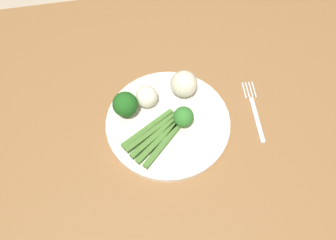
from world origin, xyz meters
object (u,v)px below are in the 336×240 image
object	(u,v)px
broccoli_outer_edge	(125,105)
cauliflower_near_center	(147,97)
plate	(168,123)
cauliflower_near_fork	(184,84)
asparagus_bundle	(156,136)
dining_table	(163,155)
broccoli_front	(184,117)
fork	(254,110)

from	to	relation	value
broccoli_outer_edge	cauliflower_near_center	world-z (taller)	broccoli_outer_edge
plate	cauliflower_near_fork	size ratio (longest dim) A/B	4.49
asparagus_bundle	cauliflower_near_center	world-z (taller)	cauliflower_near_center
dining_table	broccoli_front	world-z (taller)	broccoli_front
asparagus_bundle	plate	bearing A→B (deg)	-167.44
plate	asparagus_bundle	distance (m)	0.05
dining_table	cauliflower_near_fork	bearing A→B (deg)	55.05
dining_table	asparagus_bundle	bearing A→B (deg)	-144.44
dining_table	asparagus_bundle	world-z (taller)	asparagus_bundle
cauliflower_near_center	fork	bearing A→B (deg)	-13.06
cauliflower_near_center	cauliflower_near_fork	size ratio (longest dim) A/B	0.82
broccoli_front	broccoli_outer_edge	bearing A→B (deg)	157.71
plate	fork	size ratio (longest dim) A/B	1.67
cauliflower_near_center	plate	bearing A→B (deg)	-55.96
broccoli_outer_edge	dining_table	bearing A→B (deg)	-40.07
plate	broccoli_front	distance (m)	0.05
asparagus_bundle	fork	bearing A→B (deg)	154.40
dining_table	asparagus_bundle	xyz separation A→B (m)	(-0.02, -0.01, 0.13)
broccoli_outer_edge	broccoli_front	distance (m)	0.13
asparagus_bundle	broccoli_outer_edge	world-z (taller)	broccoli_outer_edge
broccoli_outer_edge	plate	bearing A→B (deg)	-21.90
plate	cauliflower_near_fork	bearing A→B (deg)	55.25
cauliflower_near_fork	broccoli_front	bearing A→B (deg)	-102.23
asparagus_bundle	broccoli_outer_edge	xyz separation A→B (m)	(-0.05, 0.07, 0.03)
plate	cauliflower_near_center	xyz separation A→B (m)	(-0.04, 0.06, 0.03)
plate	fork	xyz separation A→B (m)	(0.20, 0.00, -0.01)
asparagus_bundle	cauliflower_near_fork	world-z (taller)	cauliflower_near_fork
plate	broccoli_outer_edge	distance (m)	0.11
fork	asparagus_bundle	bearing A→B (deg)	103.00
cauliflower_near_center	dining_table	bearing A→B (deg)	-75.39
broccoli_outer_edge	fork	bearing A→B (deg)	-6.81
dining_table	broccoli_front	size ratio (longest dim) A/B	22.02
broccoli_front	cauliflower_near_center	distance (m)	0.10
broccoli_outer_edge	cauliflower_near_fork	xyz separation A→B (m)	(0.14, 0.04, -0.01)
plate	asparagus_bundle	size ratio (longest dim) A/B	1.90
broccoli_front	cauliflower_near_fork	xyz separation A→B (m)	(0.02, 0.09, -0.00)
plate	asparagus_bundle	xyz separation A→B (m)	(-0.03, -0.04, 0.01)
asparagus_bundle	cauliflower_near_center	bearing A→B (deg)	-121.37
asparagus_bundle	broccoli_front	distance (m)	0.07
broccoli_outer_edge	cauliflower_near_fork	distance (m)	0.14
fork	cauliflower_near_fork	bearing A→B (deg)	69.40
dining_table	broccoli_outer_edge	size ratio (longest dim) A/B	17.73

